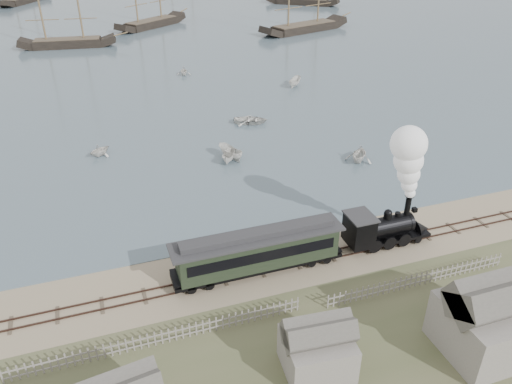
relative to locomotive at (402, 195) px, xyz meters
name	(u,v)px	position (x,y,z in m)	size (l,w,h in m)	color
ground	(229,261)	(-13.94, 2.00, -4.56)	(600.00, 600.00, 0.00)	tan
rail_track	(237,276)	(-13.94, 0.00, -4.52)	(120.00, 1.80, 0.16)	#3B2720
picket_fence_west	(164,344)	(-20.44, -5.00, -4.56)	(19.00, 0.10, 1.20)	gray
picket_fence_east	(418,286)	(-1.44, -5.50, -4.56)	(15.00, 0.10, 1.20)	gray
shed_mid	(316,368)	(-11.94, -10.00, -4.56)	(4.00, 3.50, 3.60)	gray
shed_right	(485,346)	(-0.94, -12.00, -4.56)	(6.00, 5.00, 5.10)	gray
locomotive	(402,195)	(0.00, 0.00, 0.00)	(7.94, 2.96, 9.90)	black
passenger_coach	(258,250)	(-12.21, 0.00, -2.50)	(13.33, 2.57, 3.24)	black
beached_dinghy	(223,253)	(-14.29, 2.63, -4.13)	(4.08, 2.91, 0.84)	silver
rowboat_1	(100,150)	(-22.30, 25.61, -3.79)	(2.69, 2.32, 1.42)	silver
rowboat_2	(230,153)	(-8.52, 19.96, -3.78)	(3.69, 1.39, 1.42)	silver
rowboat_3	(251,120)	(-2.96, 29.34, -4.04)	(4.44, 3.17, 0.92)	silver
rowboat_4	(359,154)	(4.82, 14.64, -3.59)	(3.44, 2.97, 1.81)	silver
rowboat_5	(295,82)	(8.66, 41.98, -3.80)	(3.60, 1.36, 1.39)	silver
rowboat_7	(184,71)	(-6.65, 53.88, -3.80)	(2.66, 2.29, 1.40)	silver
rowboat_8	(229,157)	(-8.89, 19.25, -3.88)	(3.22, 1.21, 1.24)	silver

